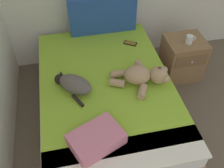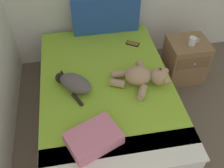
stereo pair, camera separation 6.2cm
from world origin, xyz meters
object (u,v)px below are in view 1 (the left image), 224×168
Objects in this scene: patterned_cushion at (103,15)px; cell_phone at (130,43)px; teddy_bear at (143,75)px; nightstand at (182,58)px; bed at (106,99)px; cat at (74,84)px; mug at (190,39)px; throw_pillow at (96,139)px.

cell_phone is at bearing -51.12° from patterned_cushion.
teddy_bear is at bearing -93.67° from cell_phone.
nightstand is at bearing -9.76° from cell_phone.
bed is 1.13m from nightstand.
bed is 11.84× the size of cell_phone.
cat is 1.47m from nightstand.
cat is at bearing -160.26° from nightstand.
nightstand is (1.35, 0.48, -0.31)m from cat.
cat is 0.67m from teddy_bear.
patterned_cushion is 1.90× the size of cat.
mug is at bearing 20.93° from bed.
mug is (0.65, -0.16, 0.07)m from cell_phone.
teddy_bear reaches higher than mug.
mug is at bearing 17.90° from cat.
bed is 16.14× the size of mug.
throw_pillow is at bearing -139.63° from mug.
teddy_bear is 0.91m from nightstand.
bed is 0.73m from cell_phone.
nightstand is at bearing -25.63° from patterned_cushion.
cell_phone reaches higher than bed.
cat reaches higher than throw_pillow.
cat is at bearing -116.00° from patterned_cushion.
patterned_cushion is at bearing 152.05° from mug.
cell_phone is (0.39, 0.56, 0.26)m from bed.
patterned_cushion reaches higher than throw_pillow.
nightstand is 4.33× the size of mug.
nightstand is at bearing 41.69° from throw_pillow.
bed is 4.68× the size of cat.
patterned_cushion is 1.03m from cat.
mug is at bearing -13.75° from cell_phone.
nightstand is (1.04, 0.45, 0.02)m from bed.
patterned_cushion is 1.10m from nightstand.
patterned_cushion is (0.13, 0.88, 0.47)m from bed.
patterned_cushion is at bearing 64.00° from cat.
bed is 2.46× the size of patterned_cushion.
patterned_cushion reaches higher than teddy_bear.
teddy_bear is at bearing -2.75° from cat.
patterned_cushion is at bearing 154.37° from nightstand.
bed is at bearing 72.83° from throw_pillow.
cell_phone is (0.26, -0.32, -0.22)m from patterned_cushion.
mug is at bearing 34.37° from teddy_bear.
cat is at bearing -162.10° from mug.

